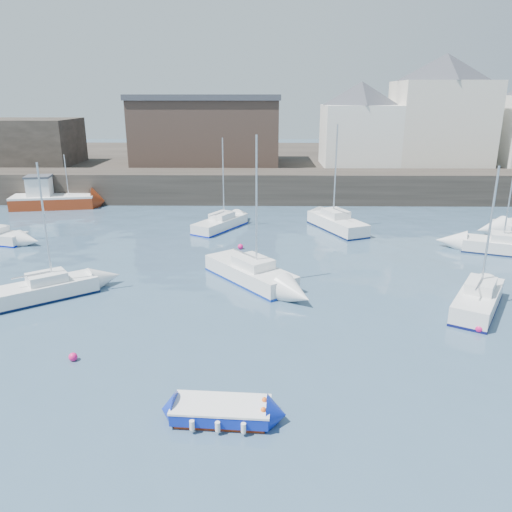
{
  "coord_description": "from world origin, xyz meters",
  "views": [
    {
      "loc": [
        0.39,
        -15.35,
        10.36
      ],
      "look_at": [
        0.0,
        12.0,
        1.5
      ],
      "focal_mm": 35.0,
      "sensor_mm": 36.0,
      "label": 1
    }
  ],
  "objects_px": {
    "sailboat_a": "(44,290)",
    "sailboat_b": "(250,272)",
    "buoy_near": "(73,360)",
    "blue_dinghy": "(221,411)",
    "buoy_far": "(240,249)",
    "sailboat_c": "(478,300)",
    "buoy_mid": "(479,332)",
    "fishing_boat": "(51,198)",
    "sailboat_f": "(337,223)",
    "sailboat_d": "(512,246)",
    "sailboat_h": "(220,223)"
  },
  "relations": [
    {
      "from": "blue_dinghy",
      "to": "sailboat_c",
      "type": "distance_m",
      "value": 15.25
    },
    {
      "from": "blue_dinghy",
      "to": "sailboat_f",
      "type": "height_order",
      "value": "sailboat_f"
    },
    {
      "from": "fishing_boat",
      "to": "buoy_near",
      "type": "xyz_separation_m",
      "value": [
        12.61,
        -28.82,
        -0.97
      ]
    },
    {
      "from": "fishing_boat",
      "to": "sailboat_h",
      "type": "distance_m",
      "value": 18.58
    },
    {
      "from": "buoy_near",
      "to": "sailboat_a",
      "type": "bearing_deg",
      "value": 121.1
    },
    {
      "from": "sailboat_b",
      "to": "buoy_near",
      "type": "xyz_separation_m",
      "value": [
        -7.01,
        -9.24,
        -0.55
      ]
    },
    {
      "from": "sailboat_d",
      "to": "buoy_mid",
      "type": "bearing_deg",
      "value": -120.57
    },
    {
      "from": "sailboat_d",
      "to": "blue_dinghy",
      "type": "bearing_deg",
      "value": -134.58
    },
    {
      "from": "blue_dinghy",
      "to": "buoy_near",
      "type": "bearing_deg",
      "value": 149.05
    },
    {
      "from": "sailboat_c",
      "to": "sailboat_f",
      "type": "relative_size",
      "value": 0.87
    },
    {
      "from": "fishing_boat",
      "to": "sailboat_h",
      "type": "xyz_separation_m",
      "value": [
        16.91,
        -7.69,
        -0.5
      ]
    },
    {
      "from": "blue_dinghy",
      "to": "fishing_boat",
      "type": "bearing_deg",
      "value": 120.18
    },
    {
      "from": "blue_dinghy",
      "to": "sailboat_c",
      "type": "bearing_deg",
      "value": 36.88
    },
    {
      "from": "sailboat_b",
      "to": "buoy_mid",
      "type": "bearing_deg",
      "value": -31.03
    },
    {
      "from": "sailboat_c",
      "to": "buoy_mid",
      "type": "relative_size",
      "value": 18.14
    },
    {
      "from": "fishing_boat",
      "to": "buoy_far",
      "type": "height_order",
      "value": "fishing_boat"
    },
    {
      "from": "blue_dinghy",
      "to": "sailboat_b",
      "type": "bearing_deg",
      "value": 87.24
    },
    {
      "from": "sailboat_a",
      "to": "sailboat_b",
      "type": "height_order",
      "value": "sailboat_b"
    },
    {
      "from": "buoy_mid",
      "to": "sailboat_f",
      "type": "bearing_deg",
      "value": 102.48
    },
    {
      "from": "sailboat_a",
      "to": "sailboat_f",
      "type": "height_order",
      "value": "sailboat_f"
    },
    {
      "from": "fishing_boat",
      "to": "buoy_near",
      "type": "height_order",
      "value": "fishing_boat"
    },
    {
      "from": "sailboat_f",
      "to": "buoy_far",
      "type": "xyz_separation_m",
      "value": [
        -7.5,
        -5.3,
        -0.58
      ]
    },
    {
      "from": "buoy_near",
      "to": "buoy_mid",
      "type": "xyz_separation_m",
      "value": [
        17.67,
        2.82,
        0.0
      ]
    },
    {
      "from": "fishing_boat",
      "to": "sailboat_f",
      "type": "height_order",
      "value": "sailboat_f"
    },
    {
      "from": "sailboat_f",
      "to": "sailboat_b",
      "type": "bearing_deg",
      "value": -119.72
    },
    {
      "from": "blue_dinghy",
      "to": "fishing_boat",
      "type": "relative_size",
      "value": 0.42
    },
    {
      "from": "blue_dinghy",
      "to": "buoy_near",
      "type": "distance_m",
      "value": 7.45
    },
    {
      "from": "buoy_mid",
      "to": "sailboat_c",
      "type": "bearing_deg",
      "value": 69.95
    },
    {
      "from": "sailboat_b",
      "to": "buoy_near",
      "type": "height_order",
      "value": "sailboat_b"
    },
    {
      "from": "sailboat_b",
      "to": "buoy_far",
      "type": "xyz_separation_m",
      "value": [
        -0.85,
        6.36,
        -0.55
      ]
    },
    {
      "from": "sailboat_a",
      "to": "sailboat_c",
      "type": "distance_m",
      "value": 22.52
    },
    {
      "from": "buoy_mid",
      "to": "buoy_far",
      "type": "distance_m",
      "value": 17.19
    },
    {
      "from": "sailboat_b",
      "to": "sailboat_h",
      "type": "relative_size",
      "value": 1.17
    },
    {
      "from": "sailboat_d",
      "to": "sailboat_a",
      "type": "bearing_deg",
      "value": -163.78
    },
    {
      "from": "sailboat_a",
      "to": "buoy_far",
      "type": "relative_size",
      "value": 18.61
    },
    {
      "from": "fishing_boat",
      "to": "sailboat_f",
      "type": "distance_m",
      "value": 27.45
    },
    {
      "from": "buoy_far",
      "to": "sailboat_f",
      "type": "bearing_deg",
      "value": 35.21
    },
    {
      "from": "sailboat_b",
      "to": "sailboat_c",
      "type": "xyz_separation_m",
      "value": [
        11.57,
        -3.91,
        0.0
      ]
    },
    {
      "from": "fishing_boat",
      "to": "sailboat_d",
      "type": "distance_m",
      "value": 39.9
    },
    {
      "from": "fishing_boat",
      "to": "sailboat_c",
      "type": "height_order",
      "value": "sailboat_c"
    },
    {
      "from": "sailboat_a",
      "to": "sailboat_d",
      "type": "relative_size",
      "value": 0.87
    },
    {
      "from": "sailboat_a",
      "to": "sailboat_c",
      "type": "bearing_deg",
      "value": -2.93
    },
    {
      "from": "sailboat_d",
      "to": "buoy_far",
      "type": "bearing_deg",
      "value": 177.59
    },
    {
      "from": "buoy_near",
      "to": "buoy_far",
      "type": "relative_size",
      "value": 0.93
    },
    {
      "from": "buoy_far",
      "to": "fishing_boat",
      "type": "bearing_deg",
      "value": 144.83
    },
    {
      "from": "sailboat_f",
      "to": "sailboat_h",
      "type": "bearing_deg",
      "value": 178.57
    },
    {
      "from": "buoy_far",
      "to": "sailboat_h",
      "type": "bearing_deg",
      "value": 108.6
    },
    {
      "from": "sailboat_a",
      "to": "sailboat_d",
      "type": "height_order",
      "value": "sailboat_d"
    },
    {
      "from": "sailboat_b",
      "to": "buoy_far",
      "type": "distance_m",
      "value": 6.44
    },
    {
      "from": "sailboat_f",
      "to": "buoy_mid",
      "type": "bearing_deg",
      "value": -77.52
    }
  ]
}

